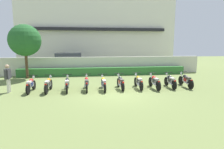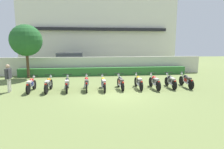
# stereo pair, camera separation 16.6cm
# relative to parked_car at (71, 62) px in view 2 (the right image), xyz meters

# --- Properties ---
(ground) EXTENTS (60.00, 60.00, 0.00)m
(ground) POSITION_rel_parked_car_xyz_m (3.34, -10.53, -0.94)
(ground) COLOR olive
(building) EXTENTS (19.85, 6.50, 8.70)m
(building) POSITION_rel_parked_car_xyz_m (3.34, 6.13, 3.41)
(building) COLOR silver
(building) RESTS_ON ground
(compound_wall) EXTENTS (18.86, 0.30, 1.63)m
(compound_wall) POSITION_rel_parked_car_xyz_m (3.34, -3.14, -0.12)
(compound_wall) COLOR beige
(compound_wall) RESTS_ON ground
(hedge_row) EXTENTS (15.08, 0.70, 0.72)m
(hedge_row) POSITION_rel_parked_car_xyz_m (3.34, -3.84, -0.58)
(hedge_row) COLOR #337033
(hedge_row) RESTS_ON ground
(parked_car) EXTENTS (4.52, 2.11, 1.89)m
(parked_car) POSITION_rel_parked_car_xyz_m (0.00, 0.00, 0.00)
(parked_car) COLOR navy
(parked_car) RESTS_ON ground
(tree_near_inspector) EXTENTS (2.55, 2.55, 4.40)m
(tree_near_inspector) POSITION_rel_parked_car_xyz_m (-3.16, -4.57, 2.18)
(tree_near_inspector) COLOR #4C3823
(tree_near_inspector) RESTS_ON ground
(motorcycle_in_row_0) EXTENTS (0.60, 1.79, 0.95)m
(motorcycle_in_row_0) POSITION_rel_parked_car_xyz_m (-1.58, -9.37, -0.49)
(motorcycle_in_row_0) COLOR black
(motorcycle_in_row_0) RESTS_ON ground
(motorcycle_in_row_1) EXTENTS (0.60, 1.85, 0.97)m
(motorcycle_in_row_1) POSITION_rel_parked_car_xyz_m (-0.56, -9.44, -0.48)
(motorcycle_in_row_1) COLOR black
(motorcycle_in_row_1) RESTS_ON ground
(motorcycle_in_row_2) EXTENTS (0.60, 1.92, 0.94)m
(motorcycle_in_row_2) POSITION_rel_parked_car_xyz_m (0.54, -9.35, -0.50)
(motorcycle_in_row_2) COLOR black
(motorcycle_in_row_2) RESTS_ON ground
(motorcycle_in_row_3) EXTENTS (0.60, 1.91, 0.95)m
(motorcycle_in_row_3) POSITION_rel_parked_car_xyz_m (1.71, -9.31, -0.49)
(motorcycle_in_row_3) COLOR black
(motorcycle_in_row_3) RESTS_ON ground
(motorcycle_in_row_4) EXTENTS (0.60, 1.89, 0.94)m
(motorcycle_in_row_4) POSITION_rel_parked_car_xyz_m (2.75, -9.46, -0.50)
(motorcycle_in_row_4) COLOR black
(motorcycle_in_row_4) RESTS_ON ground
(motorcycle_in_row_5) EXTENTS (0.60, 1.85, 0.94)m
(motorcycle_in_row_5) POSITION_rel_parked_car_xyz_m (3.85, -9.32, -0.50)
(motorcycle_in_row_5) COLOR black
(motorcycle_in_row_5) RESTS_ON ground
(motorcycle_in_row_6) EXTENTS (0.60, 1.91, 0.96)m
(motorcycle_in_row_6) POSITION_rel_parked_car_xyz_m (5.02, -9.32, -0.49)
(motorcycle_in_row_6) COLOR black
(motorcycle_in_row_6) RESTS_ON ground
(motorcycle_in_row_7) EXTENTS (0.60, 1.93, 0.97)m
(motorcycle_in_row_7) POSITION_rel_parked_car_xyz_m (6.03, -9.49, -0.48)
(motorcycle_in_row_7) COLOR black
(motorcycle_in_row_7) RESTS_ON ground
(motorcycle_in_row_8) EXTENTS (0.60, 1.81, 0.95)m
(motorcycle_in_row_8) POSITION_rel_parked_car_xyz_m (7.16, -9.37, -0.49)
(motorcycle_in_row_8) COLOR black
(motorcycle_in_row_8) RESTS_ON ground
(motorcycle_in_row_9) EXTENTS (0.60, 1.96, 0.97)m
(motorcycle_in_row_9) POSITION_rel_parked_car_xyz_m (8.25, -9.34, -0.48)
(motorcycle_in_row_9) COLOR black
(motorcycle_in_row_9) RESTS_ON ground
(inspector_person) EXTENTS (0.22, 0.67, 1.66)m
(inspector_person) POSITION_rel_parked_car_xyz_m (-2.84, -9.31, 0.05)
(inspector_person) COLOR silver
(inspector_person) RESTS_ON ground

